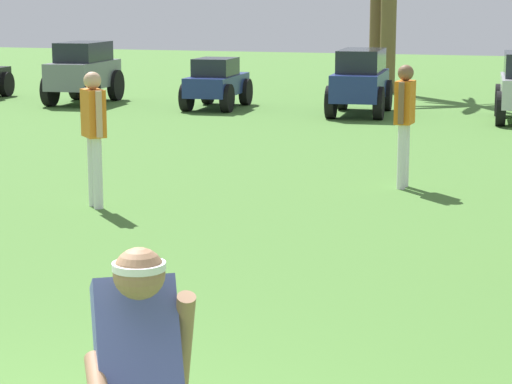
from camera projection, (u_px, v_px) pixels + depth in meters
name	position (u px, v px, depth m)	size (l,w,h in m)	color
frisbee_thrower	(138.00, 382.00, 4.16)	(0.60, 1.09, 1.40)	#191E38
teammate_midfield	(94.00, 126.00, 11.34)	(0.40, 0.40, 1.56)	silver
teammate_deep	(405.00, 114.00, 12.53)	(0.21, 0.49, 1.56)	silver
parked_car_slot_b	(84.00, 71.00, 22.89)	(1.39, 2.44, 1.40)	slate
parked_car_slot_c	(217.00, 82.00, 21.88)	(1.24, 2.26, 1.10)	navy
parked_car_slot_d	(361.00, 80.00, 20.70)	(1.37, 2.48, 1.34)	navy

